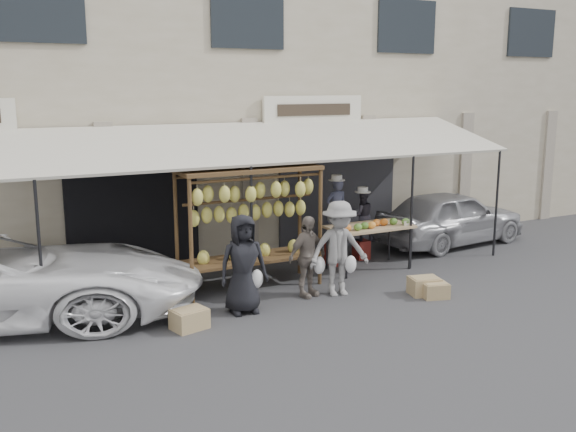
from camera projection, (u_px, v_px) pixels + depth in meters
name	position (u px, v px, depth m)	size (l,w,h in m)	color
ground_plane	(333.00, 304.00, 10.93)	(90.00, 90.00, 0.00)	#2D2D30
shophouse	(199.00, 86.00, 15.87)	(24.00, 6.15, 7.30)	#BAAE98
awning	(275.00, 143.00, 12.41)	(10.00, 2.35, 2.92)	beige
banana_rack	(251.00, 204.00, 11.50)	(2.60, 0.90, 2.24)	#452E1B
produce_table	(371.00, 227.00, 12.85)	(1.70, 0.90, 1.04)	tan
vendor_left	(336.00, 210.00, 13.15)	(0.48, 0.31, 1.31)	#3E425B
vendor_right	(362.00, 216.00, 13.63)	(0.52, 0.41, 1.08)	#2C2A34
customer_left	(243.00, 264.00, 10.40)	(0.80, 0.52, 1.64)	black
customer_mid	(307.00, 257.00, 11.22)	(0.85, 0.35, 1.45)	slate
customer_right	(339.00, 249.00, 11.26)	(1.10, 0.63, 1.70)	gray
stool_left	(336.00, 253.00, 13.33)	(0.35, 0.35, 0.50)	maroon
stool_right	(361.00, 249.00, 13.78)	(0.29, 0.29, 0.41)	maroon
crate_near_a	(435.00, 290.00, 11.26)	(0.44, 0.34, 0.27)	tan
crate_near_b	(424.00, 286.00, 11.43)	(0.52, 0.39, 0.31)	tan
crate_far	(189.00, 319.00, 9.80)	(0.52, 0.39, 0.31)	tan
sedan	(451.00, 217.00, 14.97)	(1.53, 3.81, 1.30)	#949499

